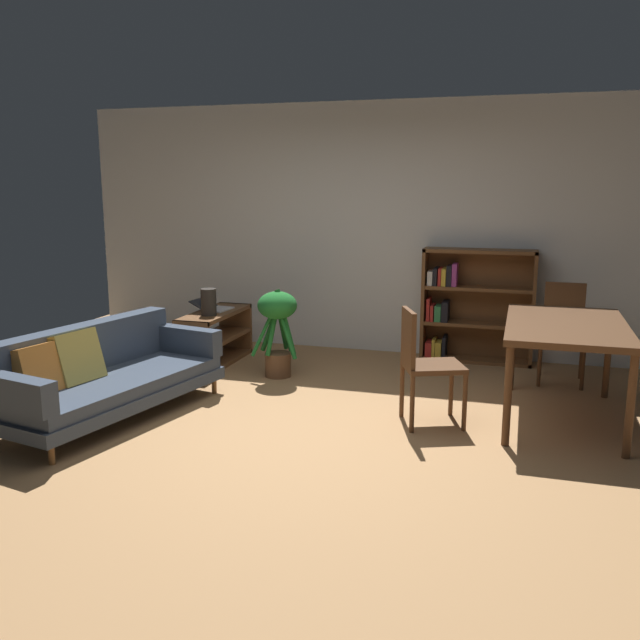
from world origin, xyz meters
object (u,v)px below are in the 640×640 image
at_px(desk_speaker, 209,302).
at_px(dining_table, 566,332).
at_px(fabric_couch, 100,374).
at_px(media_console, 215,337).
at_px(dining_chair_near, 424,361).
at_px(dining_chair_far, 563,327).
at_px(bookshelf, 471,306).
at_px(potted_floor_plant, 278,322).
at_px(open_laptop, 213,307).

distance_m(desk_speaker, dining_table, 3.38).
bearing_deg(fabric_couch, dining_table, 15.67).
bearing_deg(fabric_couch, media_console, 84.71).
xyz_separation_m(media_console, dining_chair_near, (2.33, -1.20, 0.24)).
relative_size(desk_speaker, dining_chair_far, 0.29).
xyz_separation_m(dining_table, bookshelf, (-0.85, 1.67, -0.13)).
xyz_separation_m(potted_floor_plant, dining_table, (2.57, -0.50, 0.18)).
bearing_deg(dining_chair_far, desk_speaker, -170.57).
bearing_deg(potted_floor_plant, dining_chair_far, 13.95).
distance_m(dining_table, dining_chair_far, 1.16).
relative_size(fabric_couch, open_laptop, 5.14).
xyz_separation_m(fabric_couch, potted_floor_plant, (0.96, 1.49, 0.19)).
bearing_deg(open_laptop, desk_speaker, -72.41).
bearing_deg(fabric_couch, open_laptop, 86.80).
relative_size(dining_table, bookshelf, 1.27).
bearing_deg(dining_table, desk_speaker, 170.07).
height_order(fabric_couch, media_console, fabric_couch).
bearing_deg(open_laptop, dining_chair_far, 4.46).
xyz_separation_m(open_laptop, bookshelf, (2.58, 0.79, 0.01)).
height_order(potted_floor_plant, dining_table, potted_floor_plant).
xyz_separation_m(media_console, potted_floor_plant, (0.80, -0.28, 0.26)).
bearing_deg(media_console, open_laptop, 120.47).
distance_m(open_laptop, desk_speaker, 0.32).
relative_size(open_laptop, dining_chair_far, 0.43).
distance_m(open_laptop, dining_chair_near, 2.72).
distance_m(fabric_couch, desk_speaker, 1.62).
distance_m(fabric_couch, open_laptop, 1.88).
bearing_deg(dining_chair_far, dining_chair_near, -124.40).
bearing_deg(open_laptop, potted_floor_plant, -23.87).
xyz_separation_m(fabric_couch, desk_speaker, (0.20, 1.57, 0.33)).
bearing_deg(dining_table, potted_floor_plant, 169.09).
height_order(desk_speaker, dining_table, desk_speaker).
bearing_deg(dining_chair_far, dining_table, -92.17).
relative_size(desk_speaker, bookshelf, 0.23).
xyz_separation_m(potted_floor_plant, dining_chair_far, (2.61, 0.65, -0.02)).
bearing_deg(potted_floor_plant, dining_table, -10.91).
bearing_deg(dining_table, media_console, 167.06).
distance_m(fabric_couch, dining_table, 3.68).
distance_m(fabric_couch, dining_chair_far, 4.17).
distance_m(open_laptop, dining_table, 3.54).
relative_size(media_console, open_laptop, 2.71).
bearing_deg(bookshelf, open_laptop, -162.93).
bearing_deg(desk_speaker, dining_table, -9.93).
relative_size(dining_chair_far, bookshelf, 0.78).
distance_m(potted_floor_plant, dining_chair_far, 2.69).
relative_size(open_laptop, dining_chair_near, 0.44).
relative_size(dining_table, dining_chair_near, 1.65).
height_order(dining_table, bookshelf, bookshelf).
xyz_separation_m(desk_speaker, potted_floor_plant, (0.76, -0.09, -0.15)).
bearing_deg(fabric_couch, dining_chair_far, 30.86).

